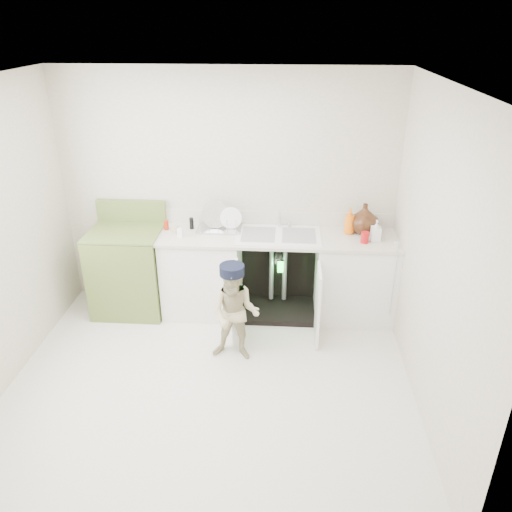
# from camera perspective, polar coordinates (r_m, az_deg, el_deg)

# --- Properties ---
(ground) EXTENTS (3.50, 3.50, 0.00)m
(ground) POSITION_cam_1_polar(r_m,az_deg,el_deg) (4.55, -5.17, -14.06)
(ground) COLOR silver
(ground) RESTS_ON ground
(room_shell) EXTENTS (6.00, 5.50, 1.26)m
(room_shell) POSITION_cam_1_polar(r_m,az_deg,el_deg) (3.88, -5.89, 0.28)
(room_shell) COLOR beige
(room_shell) RESTS_ON ground
(counter_run) EXTENTS (2.44, 1.02, 1.21)m
(counter_run) POSITION_cam_1_polar(r_m,az_deg,el_deg) (5.26, 2.77, -1.89)
(counter_run) COLOR white
(counter_run) RESTS_ON ground
(avocado_stove) EXTENTS (0.74, 0.65, 1.15)m
(avocado_stove) POSITION_cam_1_polar(r_m,az_deg,el_deg) (5.49, -14.27, -1.44)
(avocado_stove) COLOR olive
(avocado_stove) RESTS_ON ground
(repair_worker) EXTENTS (0.68, 0.70, 0.95)m
(repair_worker) POSITION_cam_1_polar(r_m,az_deg,el_deg) (4.55, -2.39, -6.51)
(repair_worker) COLOR beige
(repair_worker) RESTS_ON ground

